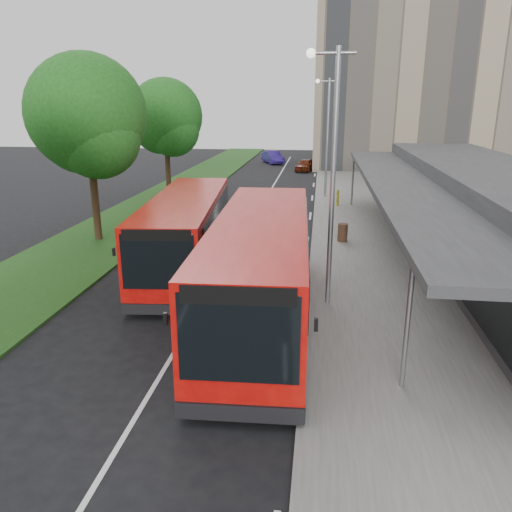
{
  "coord_description": "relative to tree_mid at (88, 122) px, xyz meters",
  "views": [
    {
      "loc": [
        3.8,
        -13.74,
        6.57
      ],
      "look_at": [
        1.71,
        2.58,
        1.5
      ],
      "focal_mm": 35.0,
      "sensor_mm": 36.0,
      "label": 1
    }
  ],
  "objects": [
    {
      "name": "office_block",
      "position": [
        21.01,
        32.95,
        3.3
      ],
      "size": [
        22.0,
        12.0,
        18.0
      ],
      "primitive_type": "cube",
      "color": "gray",
      "rests_on": "ground"
    },
    {
      "name": "car_far",
      "position": [
        5.45,
        33.86,
        -5.01
      ],
      "size": [
        3.04,
        4.39,
        1.37
      ],
      "primitive_type": "imported",
      "rotation": [
        0.0,
        0.0,
        0.42
      ],
      "color": "navy",
      "rests_on": "ground"
    },
    {
      "name": "ground",
      "position": [
        7.01,
        -9.05,
        -5.7
      ],
      "size": [
        120.0,
        120.0,
        0.0
      ],
      "primitive_type": "plane",
      "color": "black",
      "rests_on": "ground"
    },
    {
      "name": "lane_centre_line",
      "position": [
        7.01,
        5.95,
        -5.69
      ],
      "size": [
        0.12,
        70.0,
        0.01
      ],
      "primitive_type": "cube",
      "color": "silver",
      "rests_on": "ground"
    },
    {
      "name": "pavement",
      "position": [
        13.01,
        10.95,
        -5.62
      ],
      "size": [
        5.0,
        80.0,
        0.15
      ],
      "primitive_type": "cube",
      "color": "slate",
      "rests_on": "ground"
    },
    {
      "name": "kerb_dashes",
      "position": [
        10.31,
        9.95,
        -5.69
      ],
      "size": [
        0.12,
        56.0,
        0.01
      ],
      "color": "silver",
      "rests_on": "ground"
    },
    {
      "name": "station_building",
      "position": [
        17.87,
        -1.05,
        -3.66
      ],
      "size": [
        7.7,
        26.0,
        4.0
      ],
      "color": "#2C2C2F",
      "rests_on": "ground"
    },
    {
      "name": "tree_mid",
      "position": [
        0.0,
        0.0,
        0.0
      ],
      "size": [
        5.49,
        5.49,
        8.82
      ],
      "color": "#382316",
      "rests_on": "ground"
    },
    {
      "name": "litter_bin",
      "position": [
        11.99,
        0.83,
        -5.12
      ],
      "size": [
        0.53,
        0.53,
        0.86
      ],
      "primitive_type": "cylinder",
      "rotation": [
        0.0,
        0.0,
        0.12
      ],
      "color": "#3E2719",
      "rests_on": "pavement"
    },
    {
      "name": "tree_far",
      "position": [
        0.0,
        12.0,
        -0.37
      ],
      "size": [
        5.14,
        5.14,
        8.26
      ],
      "color": "#382316",
      "rests_on": "ground"
    },
    {
      "name": "bus_second",
      "position": [
        5.51,
        -3.69,
        -4.17
      ],
      "size": [
        3.68,
        10.74,
        2.98
      ],
      "rotation": [
        0.0,
        0.0,
        0.1
      ],
      "color": "red",
      "rests_on": "ground"
    },
    {
      "name": "lamp_post_near",
      "position": [
        11.13,
        -7.05,
        -0.98
      ],
      "size": [
        1.44,
        0.28,
        8.0
      ],
      "color": "gray",
      "rests_on": "pavement"
    },
    {
      "name": "car_near",
      "position": [
        9.29,
        27.67,
        -5.09
      ],
      "size": [
        2.19,
        3.78,
        1.21
      ],
      "primitive_type": "imported",
      "rotation": [
        0.0,
        0.0,
        -0.23
      ],
      "color": "#551C0C",
      "rests_on": "ground"
    },
    {
      "name": "bus_main",
      "position": [
        9.11,
        -8.32,
        -4.03
      ],
      "size": [
        3.37,
        11.58,
        3.25
      ],
      "rotation": [
        0.0,
        0.0,
        0.04
      ],
      "color": "red",
      "rests_on": "ground"
    },
    {
      "name": "bollard",
      "position": [
        12.0,
        9.62,
        -5.04
      ],
      "size": [
        0.17,
        0.17,
        1.02
      ],
      "primitive_type": "cylinder",
      "rotation": [
        0.0,
        0.0,
        0.05
      ],
      "color": "yellow",
      "rests_on": "pavement"
    },
    {
      "name": "lamp_post_far",
      "position": [
        11.13,
        12.95,
        -0.98
      ],
      "size": [
        1.44,
        0.28,
        8.0
      ],
      "color": "gray",
      "rests_on": "pavement"
    },
    {
      "name": "grass_verge",
      "position": [
        0.01,
        10.95,
        -5.65
      ],
      "size": [
        5.0,
        80.0,
        0.1
      ],
      "primitive_type": "cube",
      "color": "#1B4014",
      "rests_on": "ground"
    }
  ]
}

